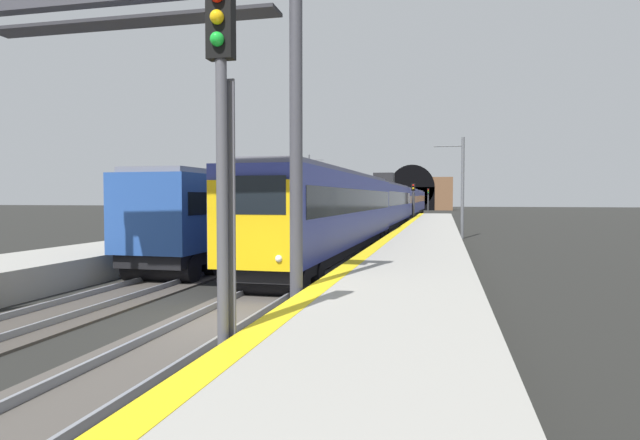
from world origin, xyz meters
TOP-DOWN VIEW (x-y plane):
  - ground_plane at (0.00, 0.00)m, footprint 320.00×320.00m
  - platform_right at (0.00, -3.93)m, footprint 112.00×3.75m
  - platform_right_edge_strip at (0.00, -2.30)m, footprint 112.00×0.50m
  - track_main_line at (0.00, 0.00)m, footprint 160.00×2.68m
  - track_adjacent_line at (0.00, 4.26)m, footprint 160.00×2.76m
  - train_main_approaching at (44.45, 0.00)m, footprint 84.68×3.07m
  - train_adjacent_platform at (23.97, 4.26)m, footprint 39.82×3.21m
  - railway_signal_near at (-4.39, -1.88)m, footprint 0.39×0.38m
  - railway_signal_mid at (44.13, -1.88)m, footprint 0.39×0.38m
  - railway_signal_far at (96.53, -1.88)m, footprint 0.39×0.38m
  - overhead_signal_gantry at (-0.34, 2.13)m, footprint 0.70×8.24m
  - tunnel_portal at (111.96, 2.13)m, footprint 2.60×17.86m
  - catenary_mast_near at (49.76, 10.44)m, footprint 0.22×1.89m
  - catenary_mast_far at (27.40, -6.17)m, footprint 0.22×2.10m

SIDE VIEW (x-z plane):
  - ground_plane at x=0.00m, z-range 0.00..0.00m
  - track_adjacent_line at x=0.00m, z-range -0.06..0.15m
  - track_main_line at x=0.00m, z-range -0.06..0.15m
  - platform_right at x=0.00m, z-range 0.00..0.93m
  - platform_right_edge_strip at x=0.00m, z-range 0.93..0.93m
  - train_adjacent_platform at x=23.97m, z-range -0.16..4.66m
  - train_main_approaching at x=44.45m, z-range -0.17..4.78m
  - railway_signal_mid at x=44.13m, z-range 0.41..4.72m
  - railway_signal_far at x=96.53m, z-range 0.51..5.14m
  - railway_signal_near at x=-4.39m, z-range 0.58..6.47m
  - catenary_mast_far at x=27.40m, z-range 0.11..7.17m
  - tunnel_portal at x=111.96m, z-range -1.36..8.82m
  - catenary_mast_near at x=49.76m, z-range 0.10..7.94m
  - overhead_signal_gantry at x=-0.34m, z-range 1.87..9.58m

